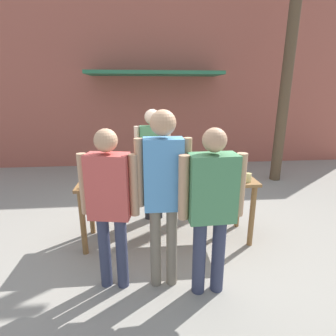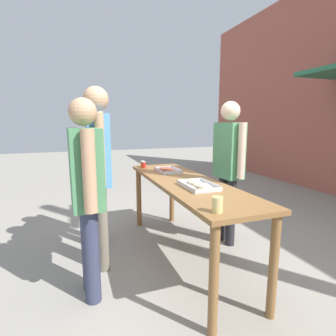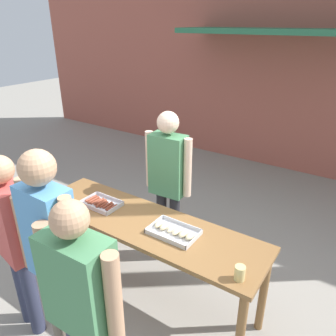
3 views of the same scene
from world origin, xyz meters
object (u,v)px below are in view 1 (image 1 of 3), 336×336
at_px(beer_cup, 248,178).
at_px(person_customer_holding_hotdog, 110,198).
at_px(food_tray_sausages, 127,179).
at_px(utility_pole, 293,21).
at_px(person_customer_waiting_in_line, 163,185).
at_px(condiment_jar_ketchup, 93,184).
at_px(person_server_behind_table, 153,155).
at_px(food_tray_buns, 192,177).
at_px(condiment_jar_mustard, 86,184).
at_px(person_customer_with_cup, 211,201).

relative_size(beer_cup, person_customer_holding_hotdog, 0.07).
relative_size(food_tray_sausages, utility_pole, 0.06).
xyz_separation_m(person_customer_waiting_in_line, utility_pole, (2.86, 3.23, 2.21)).
bearing_deg(food_tray_sausages, beer_cup, -7.27).
height_order(condiment_jar_ketchup, person_server_behind_table, person_server_behind_table).
height_order(beer_cup, person_server_behind_table, person_server_behind_table).
bearing_deg(condiment_jar_ketchup, utility_pole, 35.01).
distance_m(food_tray_buns, utility_pole, 4.15).
distance_m(person_customer_holding_hotdog, person_customer_waiting_in_line, 0.53).
distance_m(person_server_behind_table, utility_pole, 4.07).
bearing_deg(person_customer_holding_hotdog, food_tray_sausages, -87.53).
distance_m(condiment_jar_mustard, condiment_jar_ketchup, 0.09).
bearing_deg(person_server_behind_table, condiment_jar_mustard, -138.09).
distance_m(beer_cup, person_customer_waiting_in_line, 1.33).
height_order(condiment_jar_mustard, person_customer_with_cup, person_customer_with_cup).
bearing_deg(person_server_behind_table, food_tray_buns, -55.89).
distance_m(food_tray_buns, person_server_behind_table, 0.83).
relative_size(food_tray_sausages, condiment_jar_mustard, 4.31).
relative_size(person_customer_holding_hotdog, person_customer_waiting_in_line, 0.91).
relative_size(beer_cup, utility_pole, 0.02).
height_order(condiment_jar_ketchup, utility_pole, utility_pole).
bearing_deg(beer_cup, condiment_jar_ketchup, -179.57).
distance_m(condiment_jar_mustard, person_server_behind_table, 1.20).
bearing_deg(person_customer_with_cup, beer_cup, -132.44).
bearing_deg(beer_cup, utility_pole, 55.79).
bearing_deg(food_tray_sausages, utility_pole, 35.72).
distance_m(person_customer_waiting_in_line, utility_pole, 4.84).
height_order(beer_cup, utility_pole, utility_pole).
xyz_separation_m(condiment_jar_mustard, beer_cup, (2.01, 0.01, 0.01)).
bearing_deg(food_tray_buns, person_customer_holding_hotdog, -138.55).
xyz_separation_m(person_server_behind_table, person_customer_waiting_in_line, (0.05, -1.52, 0.07)).
height_order(condiment_jar_mustard, person_server_behind_table, person_server_behind_table).
relative_size(person_server_behind_table, person_customer_waiting_in_line, 0.95).
height_order(person_customer_holding_hotdog, utility_pole, utility_pole).
xyz_separation_m(food_tray_buns, person_customer_with_cup, (-0.01, -1.02, 0.10)).
bearing_deg(person_customer_holding_hotdog, person_customer_waiting_in_line, -172.73).
bearing_deg(condiment_jar_mustard, utility_pole, 34.30).
distance_m(food_tray_buns, condiment_jar_mustard, 1.35).
distance_m(condiment_jar_ketchup, person_customer_holding_hotdog, 0.70).
relative_size(condiment_jar_ketchup, person_customer_holding_hotdog, 0.05).
distance_m(food_tray_sausages, food_tray_buns, 0.86).
bearing_deg(person_customer_waiting_in_line, utility_pole, -130.97).
bearing_deg(person_customer_with_cup, condiment_jar_mustard, -34.03).
relative_size(condiment_jar_ketchup, person_customer_waiting_in_line, 0.05).
distance_m(condiment_jar_mustard, person_customer_waiting_in_line, 1.13).
bearing_deg(person_customer_waiting_in_line, condiment_jar_ketchup, -39.22).
relative_size(food_tray_buns, person_customer_holding_hotdog, 0.25).
height_order(person_customer_holding_hotdog, person_customer_with_cup, person_customer_with_cup).
xyz_separation_m(food_tray_buns, person_customer_holding_hotdog, (-0.97, -0.86, 0.09)).
xyz_separation_m(food_tray_sausages, condiment_jar_ketchup, (-0.39, -0.21, 0.03)).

